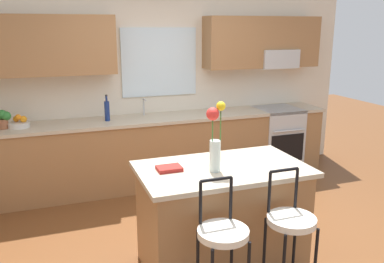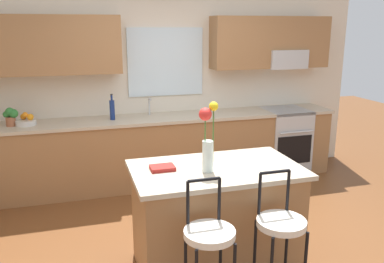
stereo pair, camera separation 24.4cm
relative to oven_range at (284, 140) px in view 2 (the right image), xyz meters
The scene contains 13 objects.
ground_plane 2.41m from the oven_range, 134.98° to the right, with size 14.00×14.00×0.00m, color brown.
back_wall_assembly 1.97m from the oven_range, 169.29° to the left, with size 5.60×0.50×2.70m.
counter_run 1.68m from the oven_range, behind, with size 4.56×0.64×0.92m.
sink_faucet 2.03m from the oven_range, behind, with size 0.02×0.13×0.23m.
oven_range is the anchor object (origin of this frame).
kitchen_island 2.70m from the oven_range, 131.25° to the right, with size 1.42×0.84×0.92m.
bar_stool_near 3.37m from the oven_range, 127.68° to the right, with size 0.36×0.36×1.04m.
bar_stool_middle 3.07m from the oven_range, 119.50° to the right, with size 0.36×0.36×1.04m.
flower_vase 2.92m from the oven_range, 131.86° to the right, with size 0.15×0.10×0.58m.
cookbook 3.01m from the oven_range, 138.66° to the right, with size 0.20×0.15×0.03m, color maroon.
fruit_bowl_oranges 3.50m from the oven_range, behind, with size 0.24×0.24×0.16m.
bottle_olive_oil 2.51m from the oven_range, behind, with size 0.06×0.06×0.33m.
potted_plant_small 3.67m from the oven_range, behind, with size 0.17×0.12×0.22m.
Camera 2 is at (-1.21, -3.37, 2.07)m, focal length 37.80 mm.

